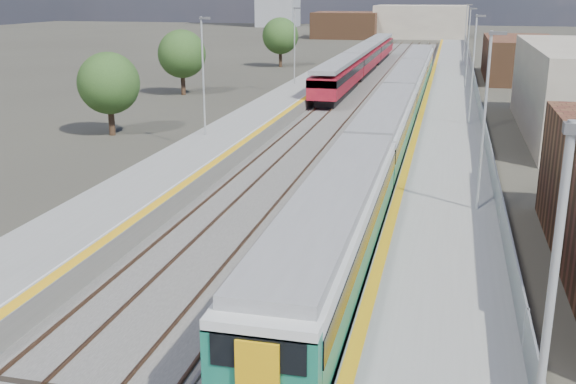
% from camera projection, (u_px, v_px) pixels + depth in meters
% --- Properties ---
extents(ground, '(320.00, 320.00, 0.00)m').
position_uv_depth(ground, '(385.00, 115.00, 56.85)').
color(ground, '#47443A').
rests_on(ground, ground).
extents(ballast_bed, '(10.50, 155.00, 0.06)m').
position_uv_depth(ballast_bed, '(363.00, 109.00, 59.67)').
color(ballast_bed, '#565451').
rests_on(ballast_bed, ground).
extents(tracks, '(8.96, 160.00, 0.17)m').
position_uv_depth(tracks, '(372.00, 105.00, 61.08)').
color(tracks, '#4C3323').
rests_on(tracks, ground).
extents(platform_right, '(4.70, 155.00, 8.52)m').
position_uv_depth(platform_right, '(450.00, 106.00, 57.84)').
color(platform_right, slate).
rests_on(platform_right, ground).
extents(platform_left, '(4.30, 155.00, 8.52)m').
position_uv_depth(platform_left, '(288.00, 100.00, 61.04)').
color(platform_left, slate).
rests_on(platform_left, ground).
extents(green_train, '(2.70, 75.15, 2.97)m').
position_uv_depth(green_train, '(398.00, 103.00, 49.54)').
color(green_train, black).
rests_on(green_train, ground).
extents(red_train, '(2.69, 54.63, 3.40)m').
position_uv_depth(red_train, '(363.00, 59.00, 82.71)').
color(red_train, black).
rests_on(red_train, ground).
extents(tree_a, '(4.39, 4.39, 5.96)m').
position_uv_depth(tree_a, '(109.00, 83.00, 47.76)').
color(tree_a, '#382619').
rests_on(tree_a, ground).
extents(tree_b, '(4.75, 4.75, 6.43)m').
position_uv_depth(tree_b, '(182.00, 54.00, 66.63)').
color(tree_b, '#382619').
rests_on(tree_b, ground).
extents(tree_c, '(4.90, 4.90, 6.63)m').
position_uv_depth(tree_c, '(280.00, 36.00, 91.40)').
color(tree_c, '#382619').
rests_on(tree_c, ground).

